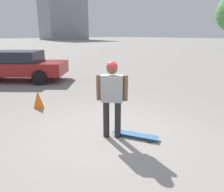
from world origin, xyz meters
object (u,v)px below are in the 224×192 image
at_px(traffic_cone, 38,99).
at_px(person, 112,92).
at_px(skateboard, 135,135).
at_px(car_parked_near, 16,65).

bearing_deg(traffic_cone, person, -82.65).
xyz_separation_m(skateboard, car_parked_near, (0.20, 7.73, 0.66)).
bearing_deg(skateboard, traffic_cone, -13.30).
relative_size(person, car_parked_near, 0.35).
xyz_separation_m(person, skateboard, (0.35, -0.35, -0.92)).
height_order(skateboard, car_parked_near, car_parked_near).
xyz_separation_m(person, car_parked_near, (0.55, 7.38, -0.27)).
bearing_deg(person, skateboard, 1.64).
relative_size(skateboard, car_parked_near, 0.21).
bearing_deg(traffic_cone, car_parked_near, 78.43).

